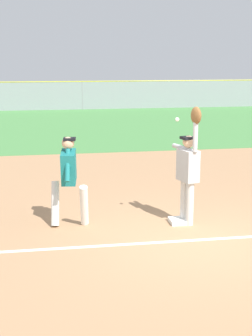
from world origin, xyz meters
name	(u,v)px	position (x,y,z in m)	size (l,w,h in m)	color
ground_plane	(194,240)	(0.00, 0.00, 0.00)	(72.63, 72.63, 0.00)	tan
outfield_grass	(96,124)	(0.00, 15.44, 0.01)	(54.62, 14.31, 0.01)	#4C8C47
first_base	(179,221)	(-0.01, 0.91, 0.04)	(0.38, 0.38, 0.08)	white
fielder	(188,167)	(0.12, 0.85, 1.12)	(0.37, 0.89, 2.28)	silver
runner	(69,175)	(-2.11, 1.11, 1.00)	(0.74, 0.85, 1.72)	white
baseball	(177,120)	(-0.12, 0.83, 2.03)	(0.07, 0.07, 0.07)	white
outfield_fence	(82,95)	(0.00, 22.60, 0.88)	(54.70, 0.08, 1.75)	#93999E
parked_car_silver	(23,95)	(-3.74, 25.95, 0.67)	(4.47, 2.24, 1.25)	#B7B7BC
parked_car_black	(108,93)	(2.20, 26.81, 0.67)	(4.49, 2.30, 1.25)	black
parked_car_green	(183,93)	(7.51, 26.09, 0.67)	(4.51, 2.33, 1.25)	#1E6B33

